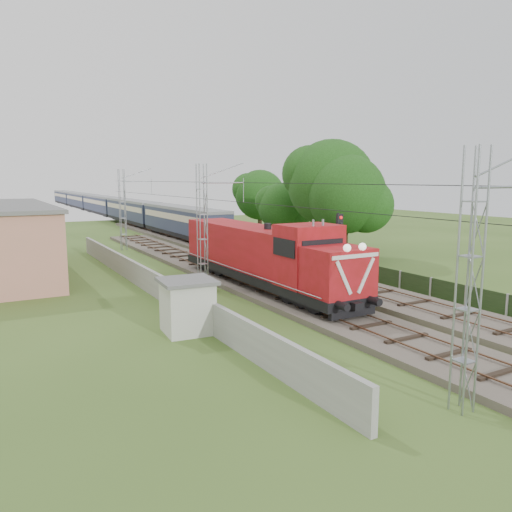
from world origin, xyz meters
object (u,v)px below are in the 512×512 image
relay_hut (187,306)px  signal_post (338,240)px  coach_rake (101,204)px  locomotive (264,255)px

relay_hut → signal_post: bearing=11.4°
coach_rake → relay_hut: coach_rake is taller
signal_post → coach_rake: bearing=88.4°
locomotive → relay_hut: bearing=-141.9°
signal_post → relay_hut: size_ratio=1.94×
signal_post → relay_hut: signal_post is taller
coach_rake → signal_post: signal_post is taller
locomotive → signal_post: size_ratio=3.52×
coach_rake → signal_post: 73.86m
coach_rake → signal_post: size_ratio=21.01×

